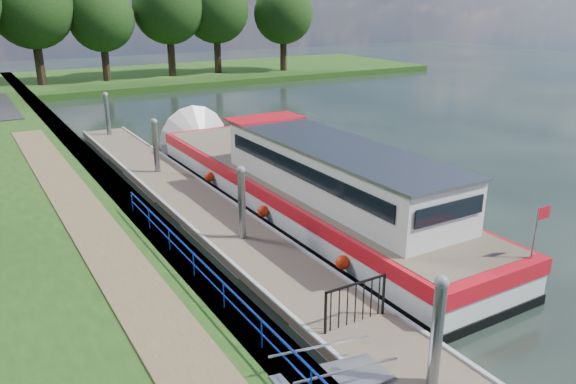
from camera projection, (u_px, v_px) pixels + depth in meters
bank_edge at (118, 196)px, 23.27m from camera, size 1.10×90.00×0.78m
far_bank at (162, 76)px, 60.39m from camera, size 60.00×18.00×0.60m
footpath at (116, 261)px, 16.56m from camera, size 1.60×40.00×0.05m
blue_fence at (241, 306)px, 13.13m from camera, size 0.04×18.04×0.72m
pontoon at (194, 204)px, 22.95m from camera, size 2.50×30.00×0.56m
mooring_piles at (192, 179)px, 22.59m from camera, size 0.30×27.30×3.55m
gangway at (334, 377)px, 11.76m from camera, size 2.58×1.00×0.92m
gate_panel at (356, 297)px, 13.87m from camera, size 1.85×0.05×1.15m
barge at (292, 181)px, 22.91m from camera, size 4.36×21.15×4.78m
horizon_trees at (17, 1)px, 48.61m from camera, size 54.38×10.03×12.87m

